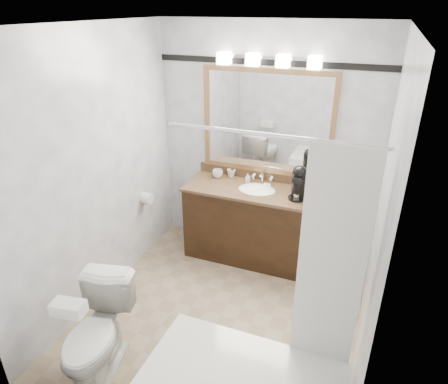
% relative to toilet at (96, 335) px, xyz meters
% --- Properties ---
extents(room, '(2.42, 2.62, 2.52)m').
position_rel_toilet_xyz_m(room, '(0.64, 0.92, 0.87)').
color(room, tan).
rests_on(room, ground).
extents(vanity, '(1.53, 0.58, 0.97)m').
position_rel_toilet_xyz_m(vanity, '(0.64, 1.94, 0.07)').
color(vanity, black).
rests_on(vanity, ground).
extents(mirror, '(1.40, 0.04, 1.10)m').
position_rel_toilet_xyz_m(mirror, '(0.64, 2.20, 1.12)').
color(mirror, '#A17048').
rests_on(mirror, room).
extents(vanity_light_bar, '(1.02, 0.14, 0.12)m').
position_rel_toilet_xyz_m(vanity_light_bar, '(0.64, 2.15, 1.76)').
color(vanity_light_bar, silver).
rests_on(vanity_light_bar, room).
extents(accent_stripe, '(2.40, 0.01, 0.06)m').
position_rel_toilet_xyz_m(accent_stripe, '(0.64, 2.21, 1.72)').
color(accent_stripe, black).
rests_on(accent_stripe, room).
extents(tp_roll, '(0.11, 0.12, 0.12)m').
position_rel_toilet_xyz_m(tp_roll, '(-0.50, 1.58, 0.32)').
color(tp_roll, white).
rests_on(tp_roll, room).
extents(toilet, '(0.58, 0.82, 0.75)m').
position_rel_toilet_xyz_m(toilet, '(0.00, 0.00, 0.00)').
color(toilet, white).
rests_on(toilet, ground).
extents(tissue_box, '(0.24, 0.16, 0.09)m').
position_rel_toilet_xyz_m(tissue_box, '(0.00, -0.20, 0.42)').
color(tissue_box, white).
rests_on(tissue_box, toilet).
extents(coffee_maker, '(0.17, 0.22, 0.34)m').
position_rel_toilet_xyz_m(coffee_maker, '(1.08, 1.91, 0.65)').
color(coffee_maker, black).
rests_on(coffee_maker, vanity).
extents(cup_left, '(0.12, 0.12, 0.09)m').
position_rel_toilet_xyz_m(cup_left, '(0.13, 2.08, 0.52)').
color(cup_left, white).
rests_on(cup_left, vanity).
extents(cup_right, '(0.11, 0.11, 0.09)m').
position_rel_toilet_xyz_m(cup_right, '(0.27, 2.15, 0.52)').
color(cup_right, white).
rests_on(cup_right, vanity).
extents(soap_bottle_a, '(0.05, 0.05, 0.10)m').
position_rel_toilet_xyz_m(soap_bottle_a, '(0.48, 2.09, 0.52)').
color(soap_bottle_a, white).
rests_on(soap_bottle_a, vanity).
extents(soap_bar, '(0.08, 0.06, 0.02)m').
position_rel_toilet_xyz_m(soap_bar, '(0.71, 2.05, 0.49)').
color(soap_bar, beige).
rests_on(soap_bar, vanity).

